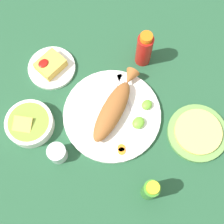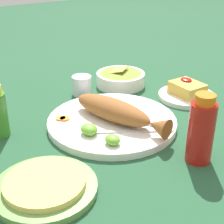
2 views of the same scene
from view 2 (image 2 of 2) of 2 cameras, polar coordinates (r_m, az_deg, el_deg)
name	(u,v)px [view 2 (image 2 of 2)]	position (r m, az deg, el deg)	size (l,w,h in m)	color
ground_plane	(112,125)	(0.90, 0.00, -2.16)	(4.00, 4.00, 0.00)	#235133
main_plate	(112,122)	(0.90, 0.00, -1.66)	(0.34, 0.34, 0.02)	white
fried_fish	(117,111)	(0.87, 0.86, 0.13)	(0.29, 0.14, 0.06)	#935628
fork_near	(145,122)	(0.88, 5.49, -1.68)	(0.18, 0.07, 0.00)	silver
fork_far	(137,131)	(0.84, 4.14, -3.12)	(0.10, 0.17, 0.00)	silver
carrot_slice_near	(65,119)	(0.90, -7.86, -1.09)	(0.03, 0.03, 0.00)	orange
carrot_slice_mid	(61,118)	(0.90, -8.52, -1.05)	(0.03, 0.03, 0.00)	orange
lime_wedge_main	(89,129)	(0.82, -3.86, -2.89)	(0.05, 0.04, 0.02)	#6BB233
lime_wedge_side	(113,140)	(0.78, 0.10, -4.63)	(0.04, 0.03, 0.02)	#6BB233
hot_sauce_bottle_red	(201,130)	(0.75, 14.60, -2.97)	(0.06, 0.06, 0.16)	#B21914
salt_cup	(82,86)	(1.08, -5.02, 4.25)	(0.06, 0.06, 0.06)	silver
side_plate_fries	(186,96)	(1.08, 12.27, 2.59)	(0.17, 0.17, 0.01)	white
fries_pile	(187,88)	(1.07, 12.39, 3.87)	(0.09, 0.08, 0.04)	gold
guacamole_bowl	(121,78)	(1.14, 1.43, 5.61)	(0.16, 0.16, 0.06)	white
tortilla_plate	(45,188)	(0.69, -11.05, -12.29)	(0.20, 0.20, 0.01)	#6B9E4C
tortilla_stack	(45,183)	(0.68, -11.14, -11.43)	(0.16, 0.16, 0.01)	#E0C666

